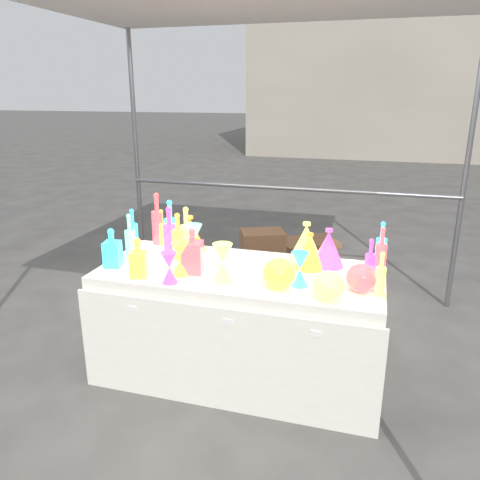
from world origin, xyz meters
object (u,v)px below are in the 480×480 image
(globe_0, at_px, (279,275))
(lampshade_0, at_px, (190,233))
(decanter_0, at_px, (138,257))
(cardboard_box_closed, at_px, (263,246))
(bottle_0, at_px, (162,227))
(display_table, at_px, (240,323))
(hourglass_0, at_px, (186,256))

(globe_0, xyz_separation_m, lampshade_0, (-0.75, 0.49, 0.05))
(decanter_0, relative_size, globe_0, 1.28)
(cardboard_box_closed, height_order, globe_0, globe_0)
(decanter_0, bearing_deg, bottle_0, 86.30)
(cardboard_box_closed, distance_m, globe_0, 2.61)
(display_table, height_order, lampshade_0, lampshade_0)
(hourglass_0, bearing_deg, display_table, 18.91)
(display_table, bearing_deg, hourglass_0, -161.09)
(display_table, distance_m, cardboard_box_closed, 2.27)
(hourglass_0, bearing_deg, lampshade_0, 108.33)
(hourglass_0, bearing_deg, decanter_0, -145.98)
(bottle_0, relative_size, globe_0, 1.37)
(cardboard_box_closed, xyz_separation_m, globe_0, (0.67, -2.43, 0.65))
(lampshade_0, bearing_deg, bottle_0, 157.94)
(display_table, xyz_separation_m, hourglass_0, (-0.32, -0.11, 0.48))
(bottle_0, bearing_deg, globe_0, -29.28)
(display_table, bearing_deg, decanter_0, -154.00)
(display_table, height_order, decanter_0, decanter_0)
(globe_0, bearing_deg, lampshade_0, 146.63)
(bottle_0, height_order, lampshade_0, bottle_0)
(decanter_0, xyz_separation_m, globe_0, (0.86, 0.07, -0.05))
(hourglass_0, distance_m, globe_0, 0.62)
(display_table, bearing_deg, bottle_0, 153.00)
(bottle_0, distance_m, lampshade_0, 0.27)
(bottle_0, distance_m, globe_0, 1.15)
(globe_0, distance_m, lampshade_0, 0.90)
(display_table, height_order, hourglass_0, hourglass_0)
(display_table, distance_m, hourglass_0, 0.58)
(display_table, distance_m, decanter_0, 0.80)
(display_table, height_order, bottle_0, bottle_0)
(cardboard_box_closed, bearing_deg, display_table, -104.49)
(display_table, relative_size, bottle_0, 6.89)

